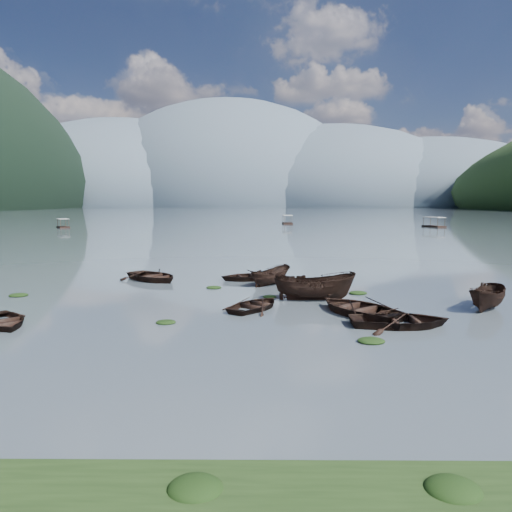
{
  "coord_description": "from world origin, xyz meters",
  "views": [
    {
      "loc": [
        0.25,
        -20.28,
        5.7
      ],
      "look_at": [
        0.0,
        12.0,
        2.0
      ],
      "focal_mm": 32.0,
      "sensor_mm": 36.0,
      "label": 1
    }
  ],
  "objects_px": {
    "rowboat_0": "(2,325)",
    "rowboat_3": "(359,314)",
    "pontoon_centre": "(287,224)",
    "pontoon_left": "(63,228)"
  },
  "relations": [
    {
      "from": "rowboat_3",
      "to": "pontoon_centre",
      "type": "bearing_deg",
      "value": -126.61
    },
    {
      "from": "pontoon_centre",
      "to": "rowboat_3",
      "type": "bearing_deg",
      "value": -93.02
    },
    {
      "from": "rowboat_0",
      "to": "rowboat_3",
      "type": "bearing_deg",
      "value": -32.78
    },
    {
      "from": "rowboat_0",
      "to": "rowboat_3",
      "type": "distance_m",
      "value": 17.48
    },
    {
      "from": "rowboat_3",
      "to": "pontoon_left",
      "type": "distance_m",
      "value": 100.39
    },
    {
      "from": "rowboat_3",
      "to": "pontoon_left",
      "type": "height_order",
      "value": "pontoon_left"
    },
    {
      "from": "pontoon_centre",
      "to": "rowboat_0",
      "type": "bearing_deg",
      "value": -101.98
    },
    {
      "from": "rowboat_3",
      "to": "rowboat_0",
      "type": "bearing_deg",
      "value": -27.35
    },
    {
      "from": "rowboat_0",
      "to": "pontoon_left",
      "type": "relative_size",
      "value": 0.71
    },
    {
      "from": "pontoon_left",
      "to": "pontoon_centre",
      "type": "height_order",
      "value": "pontoon_centre"
    }
  ]
}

